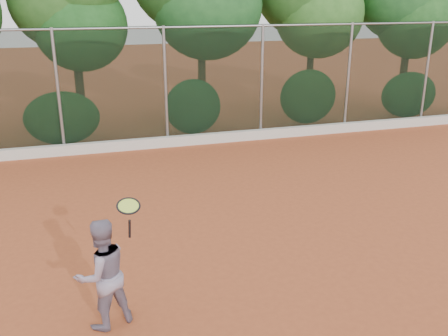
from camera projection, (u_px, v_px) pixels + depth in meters
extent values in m
plane|color=#A44A26|center=(240.00, 252.00, 8.83)|extent=(80.00, 80.00, 0.00)
cube|color=beige|center=(169.00, 142.00, 14.96)|extent=(24.00, 0.20, 0.30)
imported|color=gray|center=(102.00, 274.00, 6.65)|extent=(0.93, 0.84, 1.57)
cube|color=black|center=(166.00, 87.00, 14.59)|extent=(24.00, 0.01, 3.50)
cylinder|color=gray|center=(163.00, 27.00, 14.04)|extent=(24.00, 0.06, 0.06)
cylinder|color=gray|center=(58.00, 93.00, 13.79)|extent=(0.09, 0.09, 3.50)
cylinder|color=gray|center=(166.00, 87.00, 14.59)|extent=(0.09, 0.09, 3.50)
cylinder|color=gray|center=(262.00, 83.00, 15.40)|extent=(0.09, 0.09, 3.50)
cylinder|color=gray|center=(348.00, 78.00, 16.21)|extent=(0.09, 0.09, 3.50)
cylinder|color=gray|center=(426.00, 74.00, 17.02)|extent=(0.09, 0.09, 3.50)
cylinder|color=#412919|center=(81.00, 96.00, 16.21)|extent=(0.28, 0.28, 2.40)
ellipsoid|color=#1B4F1B|center=(81.00, 26.00, 15.45)|extent=(2.90, 2.40, 2.80)
cylinder|color=#48311C|center=(202.00, 83.00, 16.92)|extent=(0.26, 0.26, 3.00)
ellipsoid|color=#2B712D|center=(208.00, 5.00, 16.06)|extent=(3.60, 3.00, 3.50)
cylinder|color=#402718|center=(309.00, 80.00, 18.25)|extent=(0.24, 0.24, 2.70)
ellipsoid|color=#2D6121|center=(319.00, 13.00, 17.44)|extent=(3.20, 2.70, 3.10)
cylinder|color=#422B19|center=(403.00, 80.00, 18.92)|extent=(0.28, 0.28, 2.50)
ellipsoid|color=#2F6E2A|center=(416.00, 19.00, 18.14)|extent=(3.00, 2.50, 2.90)
ellipsoid|color=#2B6325|center=(62.00, 118.00, 14.81)|extent=(2.20, 1.16, 1.60)
ellipsoid|color=#256328|center=(193.00, 107.00, 15.85)|extent=(1.80, 1.04, 1.76)
ellipsoid|color=#2C6225|center=(308.00, 97.00, 16.89)|extent=(2.00, 1.10, 1.84)
ellipsoid|color=#245E24|center=(409.00, 95.00, 18.02)|extent=(2.16, 1.12, 1.64)
cylinder|color=black|center=(130.00, 229.00, 6.47)|extent=(0.04, 0.15, 0.30)
torus|color=black|center=(128.00, 206.00, 6.30)|extent=(0.32, 0.30, 0.14)
cylinder|color=#C7E944|center=(128.00, 206.00, 6.30)|extent=(0.27, 0.25, 0.10)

